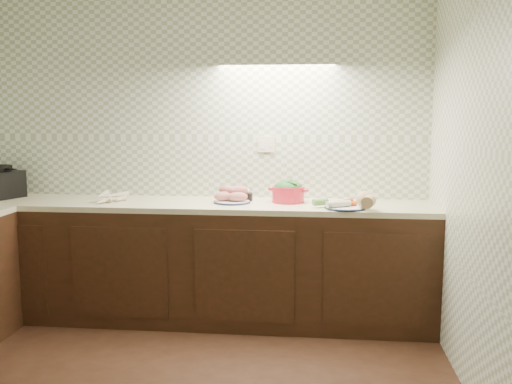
# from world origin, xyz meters

# --- Properties ---
(room) EXTENTS (3.60, 3.60, 2.60)m
(room) POSITION_xyz_m (0.00, 0.00, 1.63)
(room) COLOR black
(room) RESTS_ON ground
(counter) EXTENTS (3.60, 3.60, 0.90)m
(counter) POSITION_xyz_m (-0.68, 0.68, 0.45)
(counter) COLOR black
(counter) RESTS_ON ground
(parsnip_pile) EXTENTS (0.40, 0.36, 0.07)m
(parsnip_pile) POSITION_xyz_m (-0.55, 1.49, 0.93)
(parsnip_pile) COLOR beige
(parsnip_pile) RESTS_ON counter
(sweet_potato_plate) EXTENTS (0.27, 0.27, 0.13)m
(sweet_potato_plate) POSITION_xyz_m (0.32, 1.51, 0.95)
(sweet_potato_plate) COLOR #131D3D
(sweet_potato_plate) RESTS_ON counter
(onion_bowl) EXTENTS (0.16, 0.16, 0.12)m
(onion_bowl) POSITION_xyz_m (0.38, 1.62, 0.95)
(onion_bowl) COLOR black
(onion_bowl) RESTS_ON counter
(dutch_oven) EXTENTS (0.30, 0.30, 0.17)m
(dutch_oven) POSITION_xyz_m (0.73, 1.58, 0.98)
(dutch_oven) COLOR red
(dutch_oven) RESTS_ON counter
(veg_plate) EXTENTS (0.47, 0.32, 0.13)m
(veg_plate) POSITION_xyz_m (1.20, 1.32, 0.95)
(veg_plate) COLOR #131D3D
(veg_plate) RESTS_ON counter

